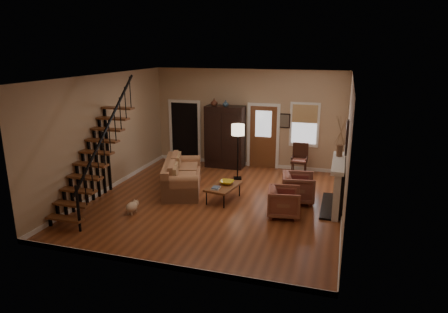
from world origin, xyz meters
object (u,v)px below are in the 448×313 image
(floor_lamp, at_px, (238,152))
(side_chair, at_px, (299,160))
(coffee_table, at_px, (223,193))
(armchair_left, at_px, (284,202))
(sofa, at_px, (182,176))
(armchair_right, at_px, (298,188))
(armoire, at_px, (225,137))

(floor_lamp, distance_m, side_chair, 2.06)
(coffee_table, bearing_deg, armchair_left, -17.49)
(floor_lamp, bearing_deg, side_chair, 28.27)
(armchair_left, xyz_separation_m, side_chair, (-0.03, 3.36, 0.15))
(sofa, distance_m, armchair_right, 3.31)
(sofa, bearing_deg, armoire, 59.96)
(floor_lamp, xyz_separation_m, side_chair, (1.79, 0.96, -0.36))
(armoire, bearing_deg, sofa, -101.32)
(armchair_left, height_order, side_chair, side_chair)
(armoire, distance_m, sofa, 2.69)
(side_chair, bearing_deg, armchair_right, -83.89)
(armchair_left, bearing_deg, armchair_right, -20.68)
(armchair_right, bearing_deg, armoire, 38.94)
(sofa, xyz_separation_m, coffee_table, (1.38, -0.46, -0.21))
(side_chair, bearing_deg, coffee_table, -120.75)
(armoire, bearing_deg, armchair_left, -54.12)
(armoire, height_order, side_chair, armoire)
(armchair_right, height_order, side_chair, side_chair)
(coffee_table, height_order, armchair_right, armchair_right)
(armoire, relative_size, armchair_right, 2.47)
(sofa, height_order, armchair_right, sofa)
(coffee_table, relative_size, floor_lamp, 0.63)
(armoire, relative_size, side_chair, 2.06)
(armoire, relative_size, floor_lamp, 1.21)
(armoire, bearing_deg, floor_lamp, -56.87)
(armoire, relative_size, coffee_table, 1.91)
(coffee_table, relative_size, side_chair, 1.08)
(armchair_left, distance_m, side_chair, 3.37)
(side_chair, bearing_deg, armchair_left, -89.52)
(sofa, distance_m, coffee_table, 1.47)
(sofa, relative_size, armchair_left, 2.90)
(armoire, distance_m, armchair_right, 3.83)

